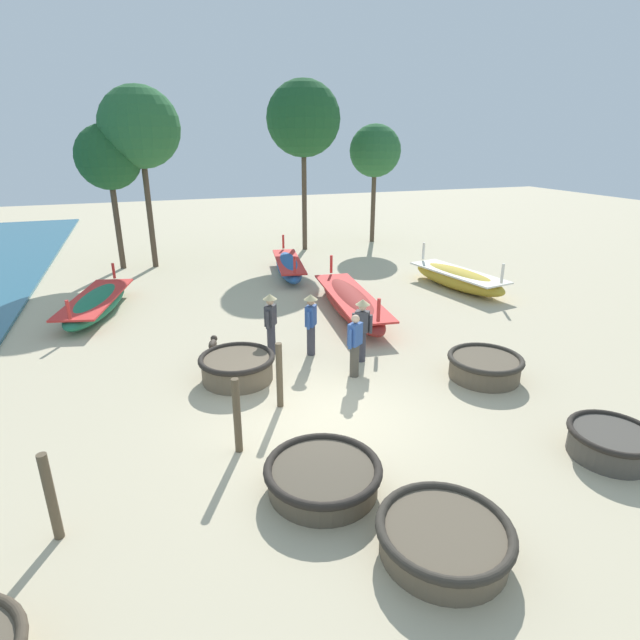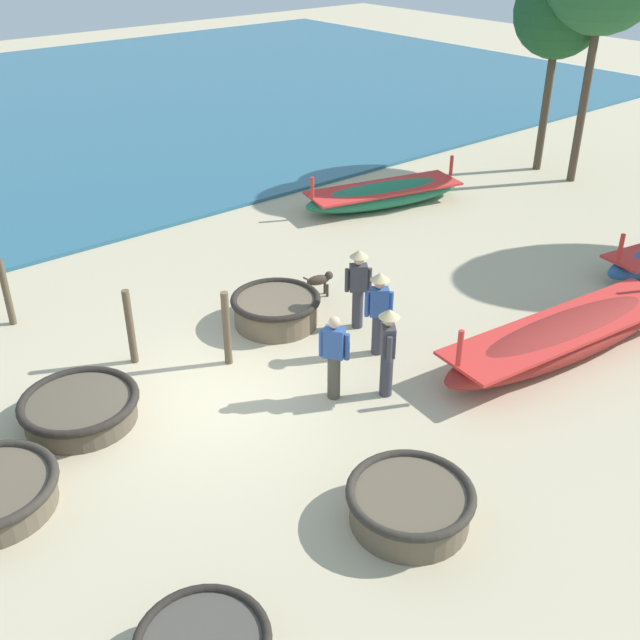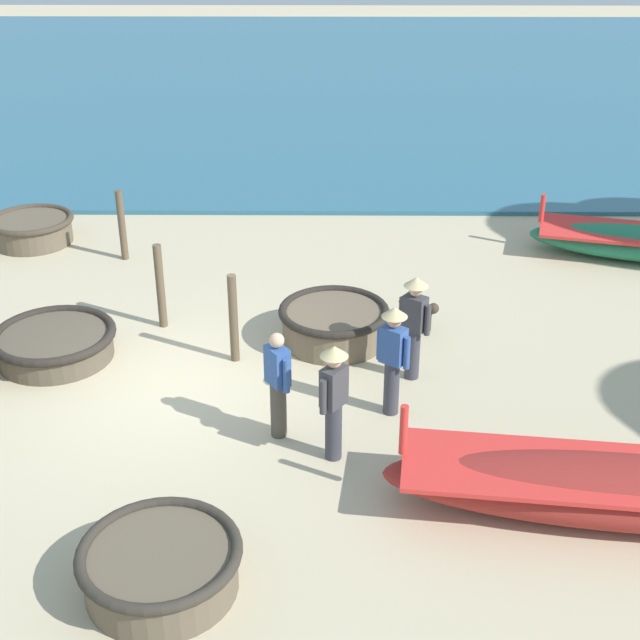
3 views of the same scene
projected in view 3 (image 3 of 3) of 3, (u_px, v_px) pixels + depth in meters
The scene contains 15 objects.
ground_plane at pixel (176, 386), 13.33m from camera, with size 80.00×80.00×0.00m, color #C6B793.
sea at pixel (376, 78), 32.18m from camera, with size 28.00×52.00×0.10m, color #2D667F.
coracle_far_left at pixel (55, 343), 13.99m from camera, with size 1.94×1.94×0.48m.
coracle_far_right at pixel (334, 323), 14.43m from camera, with size 1.80×1.80×0.62m.
coracle_beside_post at pixel (161, 566), 9.49m from camera, with size 1.77×1.77×0.56m.
coracle_nearest at pixel (32, 228), 18.24m from camera, with size 1.72×1.72×0.56m.
long_boat_red_hull at pixel (628, 491), 10.49m from camera, with size 1.89×5.91×1.35m.
fisherman_standing_left at pixel (393, 354), 12.26m from camera, with size 0.38×0.44×1.67m.
fisherman_crouching at pixel (334, 395), 11.30m from camera, with size 0.44×0.38×1.67m.
fisherman_with_hat at pixel (414, 321), 13.13m from camera, with size 0.38×0.45×1.67m.
fisherman_hauling at pixel (278, 382), 11.82m from camera, with size 0.45×0.37×1.57m.
dog at pixel (421, 311), 14.72m from camera, with size 0.34×0.67×0.55m.
mooring_post_shoreline at pixel (160, 286), 14.73m from camera, with size 0.14×0.14×1.47m, color brown.
mooring_post_mid_beach at pixel (233, 318), 13.71m from camera, with size 0.14×0.14×1.46m, color brown.
mooring_post_inland at pixel (122, 225), 17.29m from camera, with size 0.14×0.14×1.41m, color brown.
Camera 3 is at (11.38, 2.25, 6.98)m, focal length 50.00 mm.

